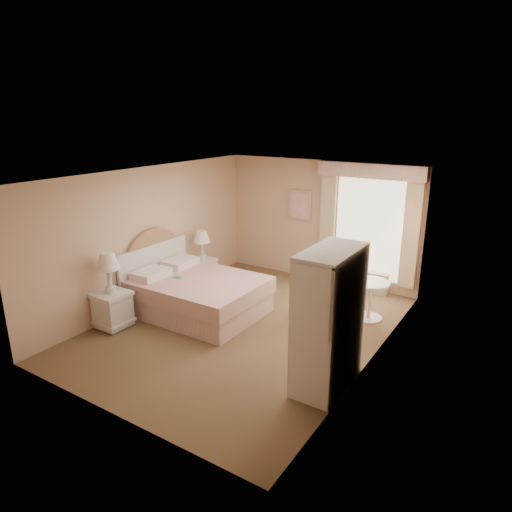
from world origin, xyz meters
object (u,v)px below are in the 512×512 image
Objects in this scene: cafe_chair at (308,289)px; round_table at (370,294)px; nightstand_near at (112,300)px; nightstand_far at (203,265)px; bed at (194,292)px; armoire at (329,331)px.

round_table is at bearing 50.67° from cafe_chair.
nightstand_far is at bearing 90.00° from nightstand_near.
round_table is at bearing 27.06° from bed.
cafe_chair is (2.55, -0.32, 0.12)m from nightstand_far.
bed is at bearing -57.72° from nightstand_far.
nightstand_near is 0.69× the size of armoire.
nightstand_far is at bearing 122.28° from bed.
nightstand_near is (-0.72, -1.20, 0.12)m from bed.
bed is 1.71× the size of nightstand_near.
cafe_chair is at bearing 123.69° from armoire.
round_table is 2.25m from armoire.
armoire is (1.11, -1.66, 0.22)m from cafe_chair.
armoire reaches higher than nightstand_near.
bed reaches higher than cafe_chair.
nightstand_near is 3.68m from armoire.
nightstand_far is (0.00, 2.34, -0.05)m from nightstand_near.
nightstand_far is (-0.72, 1.14, 0.06)m from bed.
armoire reaches higher than round_table.
bed is 3.05m from round_table.
round_table is 0.37× the size of armoire.
armoire is (0.21, -2.22, 0.31)m from round_table.
nightstand_far is 0.61× the size of armoire.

